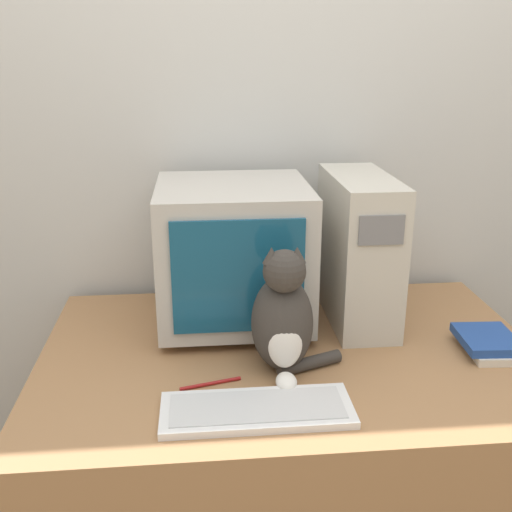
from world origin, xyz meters
name	(u,v)px	position (x,y,z in m)	size (l,w,h in m)	color
wall_back	(270,144)	(0.00, 0.95, 1.25)	(7.00, 0.05, 2.50)	silver
desk	(288,466)	(0.00, 0.44, 0.38)	(1.36, 0.89, 0.76)	#9E7047
crt_monitor	(234,253)	(-0.14, 0.65, 0.98)	(0.43, 0.43, 0.42)	#BCB7AD
computer_tower	(358,249)	(0.23, 0.65, 0.98)	(0.17, 0.42, 0.44)	beige
keyboard	(257,410)	(-0.12, 0.16, 0.77)	(0.44, 0.17, 0.02)	silver
cat	(283,319)	(-0.04, 0.35, 0.90)	(0.24, 0.24, 0.34)	#38332D
book_stack	(488,343)	(0.53, 0.39, 0.79)	(0.16, 0.19, 0.05)	beige
pen	(210,384)	(-0.22, 0.29, 0.77)	(0.15, 0.05, 0.01)	maroon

